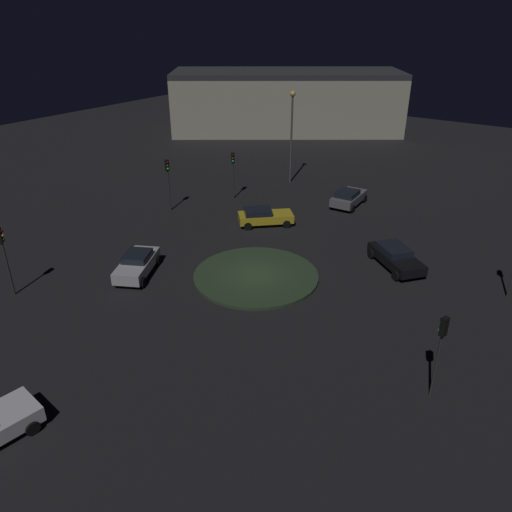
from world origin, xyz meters
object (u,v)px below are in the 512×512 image
object	(u,v)px
traffic_light_west	(440,341)
traffic_light_northeast	(4,248)
streetlamp_southeast	(292,124)
traffic_light_southeast	(168,175)
car_silver	(137,264)
car_black	(396,257)
store_building	(286,102)
traffic_light_southeast_near	(233,166)
car_grey	(348,197)
car_yellow	(264,216)

from	to	relation	value
traffic_light_west	traffic_light_northeast	distance (m)	24.16
traffic_light_northeast	streetlamp_southeast	world-z (taller)	streetlamp_southeast
traffic_light_southeast	streetlamp_southeast	xyz separation A→B (m)	(-4.49, -12.41, 2.66)
car_silver	streetlamp_southeast	world-z (taller)	streetlamp_southeast
car_silver	streetlamp_southeast	distance (m)	22.69
car_silver	car_black	size ratio (longest dim) A/B	0.98
car_silver	store_building	xyz separation A→B (m)	(14.15, -41.42, 3.28)
traffic_light_southeast_near	streetlamp_southeast	bearing A→B (deg)	122.93
car_black	car_grey	bearing A→B (deg)	169.79
traffic_light_southeast_near	traffic_light_northeast	world-z (taller)	traffic_light_northeast
traffic_light_northeast	car_silver	bearing A→B (deg)	11.45
car_silver	traffic_light_southeast_near	bearing A→B (deg)	-13.83
car_black	streetlamp_southeast	size ratio (longest dim) A/B	0.53
car_yellow	traffic_light_west	bearing A→B (deg)	-77.91
car_silver	car_black	distance (m)	17.09
traffic_light_southeast	store_building	bearing A→B (deg)	127.41
car_yellow	store_building	world-z (taller)	store_building
car_yellow	store_building	xyz separation A→B (m)	(16.29, -29.82, 3.33)
traffic_light_southeast_near	streetlamp_southeast	distance (m)	7.72
car_grey	store_building	world-z (taller)	store_building
car_silver	traffic_light_west	world-z (taller)	traffic_light_west
traffic_light_northeast	car_grey	bearing A→B (deg)	25.04
traffic_light_southeast	streetlamp_southeast	distance (m)	13.46
car_grey	traffic_light_west	size ratio (longest dim) A/B	1.01
car_silver	traffic_light_southeast_near	distance (m)	15.66
car_black	car_yellow	bearing A→B (deg)	-146.14
traffic_light_southeast_near	traffic_light_northeast	bearing A→B (deg)	-44.62
car_silver	streetlamp_southeast	size ratio (longest dim) A/B	0.52
traffic_light_northeast	streetlamp_southeast	bearing A→B (deg)	41.67
traffic_light_southeast_near	traffic_light_northeast	xyz separation A→B (m)	(0.75, 21.13, 0.10)
car_black	store_building	bearing A→B (deg)	170.72
car_grey	streetlamp_southeast	xyz separation A→B (m)	(7.60, -2.73, 5.02)
store_building	car_yellow	bearing A→B (deg)	83.77
car_yellow	traffic_light_northeast	xyz separation A→B (m)	(6.43, 17.64, 2.39)
car_yellow	car_black	size ratio (longest dim) A/B	0.94
car_grey	traffic_light_southeast	xyz separation A→B (m)	(12.10, 9.68, 2.36)
car_grey	car_silver	distance (m)	20.19
traffic_light_west	streetlamp_southeast	distance (m)	30.86
car_black	streetlamp_southeast	xyz separation A→B (m)	(15.15, -11.45, 5.05)
traffic_light_southeast	store_building	size ratio (longest dim) A/B	0.14
traffic_light_southeast	traffic_light_southeast_near	world-z (taller)	traffic_light_southeast
car_black	store_building	size ratio (longest dim) A/B	0.15
car_silver	car_grey	bearing A→B (deg)	-43.92
traffic_light_northeast	store_building	xyz separation A→B (m)	(9.86, -47.46, 0.94)
car_silver	traffic_light_west	bearing A→B (deg)	-118.32
car_black	traffic_light_west	size ratio (longest dim) A/B	1.12
traffic_light_northeast	traffic_light_west	bearing A→B (deg)	-29.71
streetlamp_southeast	store_building	distance (m)	23.07
car_grey	car_yellow	distance (m)	8.58
car_silver	traffic_light_west	distance (m)	19.34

